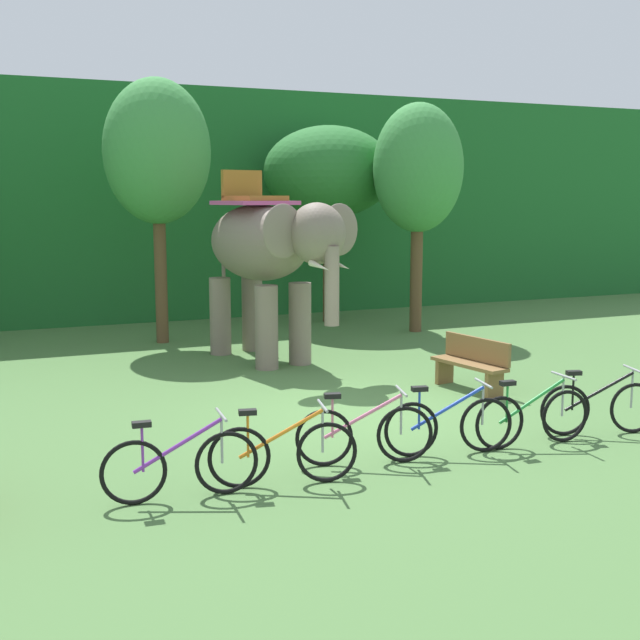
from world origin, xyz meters
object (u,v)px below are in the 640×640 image
object	(u,v)px
bike_black	(600,407)
tree_right	(157,153)
tree_center_left	(329,173)
bike_blue	(449,425)
bike_orange	(283,452)
bike_green	(533,417)
elephant	(267,251)
tree_center_right	(418,170)
wooden_bench	(472,362)
bike_pink	(364,434)
bike_purple	(181,465)

from	to	relation	value
bike_black	tree_right	bearing A→B (deg)	113.33
tree_center_left	bike_blue	size ratio (longest dim) A/B	2.99
bike_orange	bike_green	bearing A→B (deg)	1.80
tree_right	bike_green	world-z (taller)	tree_right
elephant	tree_center_right	bearing A→B (deg)	24.63
tree_center_left	tree_right	bearing A→B (deg)	-163.24
tree_right	bike_black	distance (m)	10.94
bike_blue	bike_black	distance (m)	2.39
tree_center_left	tree_center_right	xyz separation A→B (m)	(1.33, -2.28, 0.03)
tree_center_right	bike_green	size ratio (longest dim) A/B	3.19
bike_orange	wooden_bench	distance (m)	5.48
bike_pink	wooden_bench	distance (m)	4.37
tree_right	elephant	distance (m)	3.85
tree_right	bike_pink	world-z (taller)	tree_right
tree_right	bike_orange	xyz separation A→B (m)	(-0.64, -9.60, -3.81)
bike_purple	bike_green	xyz separation A→B (m)	(4.69, 0.09, 0.00)
bike_purple	wooden_bench	distance (m)	6.47
tree_center_right	bike_blue	distance (m)	10.17
bike_orange	bike_pink	bearing A→B (deg)	14.29
bike_purple	wooden_bench	bearing A→B (deg)	28.17
elephant	wooden_bench	size ratio (longest dim) A/B	2.74
bike_orange	bike_black	bearing A→B (deg)	2.22
bike_purple	tree_right	bearing A→B (deg)	79.31
elephant	wooden_bench	bearing A→B (deg)	-56.11
tree_right	bike_orange	bearing A→B (deg)	-93.82
elephant	bike_black	distance (m)	7.20
tree_right	tree_center_left	xyz separation A→B (m)	(4.68, 1.41, -0.33)
tree_center_left	bike_green	xyz separation A→B (m)	(-1.80, -10.90, -3.47)
elephant	bike_blue	size ratio (longest dim) A/B	2.51
bike_pink	elephant	bearing A→B (deg)	81.33
wooden_bench	elephant	bearing A→B (deg)	123.89
bike_green	tree_center_right	bearing A→B (deg)	70.04
tree_center_right	elephant	distance (m)	5.25
elephant	bike_green	bearing A→B (deg)	-78.03
tree_right	elephant	xyz separation A→B (m)	(1.49, -2.94, -1.99)
tree_right	bike_blue	size ratio (longest dim) A/B	3.44
tree_right	tree_center_right	size ratio (longest dim) A/B	1.06
bike_orange	tree_center_right	bearing A→B (deg)	52.69
elephant	bike_pink	size ratio (longest dim) A/B	2.55
tree_right	bike_green	xyz separation A→B (m)	(2.88, -9.49, -3.81)
tree_center_left	bike_blue	world-z (taller)	tree_center_left
tree_right	bike_black	size ratio (longest dim) A/B	3.50
bike_blue	tree_center_right	bearing A→B (deg)	62.97
tree_center_right	bike_pink	world-z (taller)	tree_center_right
tree_center_left	bike_purple	xyz separation A→B (m)	(-6.49, -10.98, -3.47)
bike_purple	bike_black	xyz separation A→B (m)	(5.87, 0.16, 0.00)
elephant	bike_purple	distance (m)	7.63
tree_center_left	bike_orange	size ratio (longest dim) A/B	3.00
elephant	bike_pink	xyz separation A→B (m)	(-0.97, -6.36, -1.82)
tree_center_right	bike_blue	bearing A→B (deg)	-117.03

